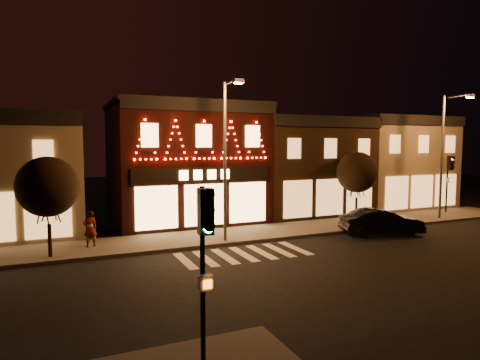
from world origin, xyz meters
TOP-DOWN VIEW (x-y plane):
  - ground at (0.00, 0.00)m, footprint 120.00×120.00m
  - sidewalk_far at (2.00, 8.00)m, footprint 44.00×4.00m
  - building_pulp at (0.00, 13.98)m, footprint 10.20×8.34m
  - building_right_a at (9.50, 13.99)m, footprint 9.20×8.28m
  - building_right_b at (18.50, 13.99)m, footprint 9.20×8.28m
  - traffic_signal_near at (-5.48, -6.06)m, footprint 0.32×0.45m
  - traffic_signal_far at (19.78, 8.53)m, footprint 0.36×0.51m
  - streetlamp_mid at (0.07, 6.34)m, footprint 0.55×1.98m
  - streetlamp_right at (16.94, 6.58)m, footprint 0.81×2.00m
  - tree_left at (-8.79, 6.85)m, footprint 2.84×2.84m
  - tree_right at (11.00, 8.85)m, footprint 2.87×2.87m
  - dark_sedan at (9.48, 4.69)m, footprint 5.14×3.05m
  - pedestrian at (-6.90, 8.06)m, footprint 0.77×0.58m

SIDE VIEW (x-z plane):
  - ground at x=0.00m, z-range 0.00..0.00m
  - sidewalk_far at x=2.00m, z-range 0.00..0.15m
  - dark_sedan at x=9.48m, z-range 0.00..1.60m
  - pedestrian at x=-6.90m, z-range 0.15..2.06m
  - traffic_signal_near at x=-5.48m, z-range 1.05..5.43m
  - traffic_signal_far at x=19.78m, z-range 1.10..5.56m
  - tree_left at x=-8.79m, z-range 1.10..5.85m
  - tree_right at x=11.00m, z-range 1.11..5.92m
  - building_right_a at x=9.50m, z-range 0.01..7.51m
  - building_right_b at x=18.50m, z-range 0.01..7.81m
  - building_pulp at x=0.00m, z-range 0.01..8.31m
  - streetlamp_mid at x=0.07m, z-range 0.90..9.56m
  - streetlamp_right at x=16.94m, z-range 0.91..9.67m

